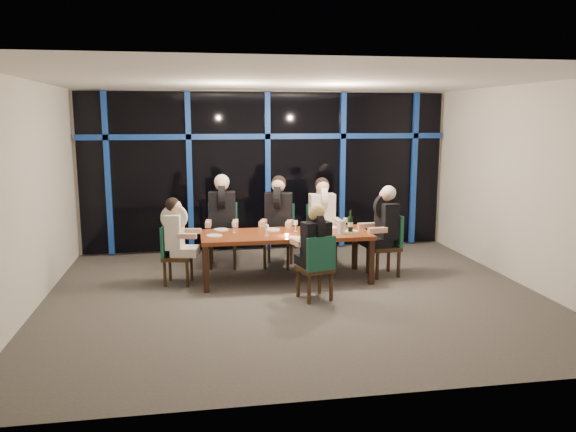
{
  "coord_description": "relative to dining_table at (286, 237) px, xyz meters",
  "views": [
    {
      "loc": [
        -1.38,
        -7.56,
        2.5
      ],
      "look_at": [
        0.0,
        0.6,
        1.05
      ],
      "focal_mm": 35.0,
      "sensor_mm": 36.0,
      "label": 1
    }
  ],
  "objects": [
    {
      "name": "diner_near_mid",
      "position": [
        0.24,
        -0.99,
        0.2
      ],
      "size": [
        0.53,
        0.62,
        0.9
      ],
      "rotation": [
        0.0,
        0.0,
        3.41
      ],
      "color": "black",
      "rests_on": "ground"
    },
    {
      "name": "diner_end_left",
      "position": [
        -1.65,
        0.06,
        0.19
      ],
      "size": [
        0.6,
        0.5,
        0.88
      ],
      "rotation": [
        0.0,
        0.0,
        1.37
      ],
      "color": "silver",
      "rests_on": "ground"
    },
    {
      "name": "chair_end_right",
      "position": [
        1.67,
        0.0,
        -0.13
      ],
      "size": [
        0.5,
        0.5,
        0.99
      ],
      "rotation": [
        0.0,
        0.0,
        4.82
      ],
      "color": "#301E10",
      "rests_on": "ground"
    },
    {
      "name": "plate_far_left",
      "position": [
        -0.97,
        0.39,
        0.08
      ],
      "size": [
        0.24,
        0.24,
        0.01
      ],
      "primitive_type": "cylinder",
      "color": "white",
      "rests_on": "dining_table"
    },
    {
      "name": "wine_glass_b",
      "position": [
        0.17,
        0.09,
        0.2
      ],
      "size": [
        0.07,
        0.07,
        0.18
      ],
      "color": "silver",
      "rests_on": "dining_table"
    },
    {
      "name": "wine_glass_a",
      "position": [
        -0.32,
        -0.13,
        0.19
      ],
      "size": [
        0.06,
        0.06,
        0.16
      ],
      "color": "white",
      "rests_on": "dining_table"
    },
    {
      "name": "chair_far_mid",
      "position": [
        0.03,
        0.89,
        -0.09
      ],
      "size": [
        0.62,
        0.62,
        1.06
      ],
      "rotation": [
        0.0,
        0.0,
        -0.31
      ],
      "color": "#301E10",
      "rests_on": "ground"
    },
    {
      "name": "chair_far_left",
      "position": [
        -0.92,
        1.04,
        -0.08
      ],
      "size": [
        0.54,
        0.54,
        1.07
      ],
      "rotation": [
        0.0,
        0.0,
        -0.09
      ],
      "color": "#301E10",
      "rests_on": "ground"
    },
    {
      "name": "wine_bottle",
      "position": [
        0.99,
        -0.13,
        0.2
      ],
      "size": [
        0.08,
        0.08,
        0.35
      ],
      "rotation": [
        0.0,
        0.0,
        0.03
      ],
      "color": "black",
      "rests_on": "dining_table"
    },
    {
      "name": "diner_end_right",
      "position": [
        1.58,
        -0.01,
        0.26
      ],
      "size": [
        0.64,
        0.52,
        0.96
      ],
      "rotation": [
        0.0,
        0.0,
        4.82
      ],
      "color": "black",
      "rests_on": "ground"
    },
    {
      "name": "window_wall",
      "position": [
        0.01,
        2.13,
        0.87
      ],
      "size": [
        6.86,
        0.43,
        2.94
      ],
      "color": "black",
      "rests_on": "ground"
    },
    {
      "name": "plate_far_right",
      "position": [
        0.77,
        0.26,
        0.08
      ],
      "size": [
        0.24,
        0.24,
        0.01
      ],
      "primitive_type": "cylinder",
      "color": "white",
      "rests_on": "dining_table"
    },
    {
      "name": "chair_far_right",
      "position": [
        0.77,
        0.92,
        -0.11
      ],
      "size": [
        0.48,
        0.48,
        1.02
      ],
      "rotation": [
        0.0,
        0.0,
        -0.01
      ],
      "color": "#301E10",
      "rests_on": "ground"
    },
    {
      "name": "plate_end_left",
      "position": [
        -1.1,
        -0.05,
        0.08
      ],
      "size": [
        0.24,
        0.24,
        0.01
      ],
      "primitive_type": "cylinder",
      "color": "white",
      "rests_on": "dining_table"
    },
    {
      "name": "water_pitcher",
      "position": [
        0.82,
        -0.21,
        0.17
      ],
      "size": [
        0.13,
        0.11,
        0.21
      ],
      "rotation": [
        0.0,
        0.0,
        0.26
      ],
      "color": "silver",
      "rests_on": "dining_table"
    },
    {
      "name": "diner_far_mid",
      "position": [
        0.0,
        0.8,
        0.33
      ],
      "size": [
        0.63,
        0.72,
        1.03
      ],
      "rotation": [
        0.0,
        0.0,
        -0.31
      ],
      "color": "black",
      "rests_on": "ground"
    },
    {
      "name": "wine_glass_c",
      "position": [
        0.43,
        0.03,
        0.21
      ],
      "size": [
        0.07,
        0.07,
        0.19
      ],
      "color": "silver",
      "rests_on": "dining_table"
    },
    {
      "name": "chair_end_left",
      "position": [
        -1.73,
        0.08,
        -0.17
      ],
      "size": [
        0.5,
        0.5,
        0.91
      ],
      "rotation": [
        0.0,
        0.0,
        1.37
      ],
      "color": "#301E10",
      "rests_on": "ground"
    },
    {
      "name": "wine_glass_e",
      "position": [
        0.98,
        0.13,
        0.2
      ],
      "size": [
        0.07,
        0.07,
        0.18
      ],
      "color": "silver",
      "rests_on": "dining_table"
    },
    {
      "name": "plate_near_mid",
      "position": [
        0.1,
        -0.45,
        0.08
      ],
      "size": [
        0.24,
        0.24,
        0.01
      ],
      "primitive_type": "cylinder",
      "color": "white",
      "rests_on": "dining_table"
    },
    {
      "name": "plate_end_right",
      "position": [
        1.02,
        -0.07,
        0.08
      ],
      "size": [
        0.24,
        0.24,
        0.01
      ],
      "primitive_type": "cylinder",
      "color": "white",
      "rests_on": "dining_table"
    },
    {
      "name": "diner_far_right",
      "position": [
        0.77,
        0.83,
        0.29
      ],
      "size": [
        0.51,
        0.64,
        1.0
      ],
      "rotation": [
        0.0,
        0.0,
        -0.01
      ],
      "color": "silver",
      "rests_on": "ground"
    },
    {
      "name": "plate_far_mid",
      "position": [
        -0.17,
        0.27,
        0.08
      ],
      "size": [
        0.24,
        0.24,
        0.01
      ],
      "primitive_type": "cylinder",
      "color": "white",
      "rests_on": "dining_table"
    },
    {
      "name": "chair_near_mid",
      "position": [
        0.26,
        -1.06,
        -0.17
      ],
      "size": [
        0.52,
        0.52,
        0.92
      ],
      "rotation": [
        0.0,
        0.0,
        3.41
      ],
      "color": "#301E10",
      "rests_on": "ground"
    },
    {
      "name": "wine_glass_d",
      "position": [
        -0.79,
        0.16,
        0.19
      ],
      "size": [
        0.06,
        0.06,
        0.16
      ],
      "color": "silver",
      "rests_on": "dining_table"
    },
    {
      "name": "room",
      "position": [
        0.0,
        -0.8,
        1.34
      ],
      "size": [
        7.04,
        7.0,
        3.02
      ],
      "color": "#514C48",
      "rests_on": "ground"
    },
    {
      "name": "diner_far_left",
      "position": [
        -0.92,
        0.95,
        0.34
      ],
      "size": [
        0.56,
        0.69,
        1.04
      ],
      "rotation": [
        0.0,
        0.0,
        -0.09
      ],
      "color": "black",
      "rests_on": "ground"
    },
    {
      "name": "tea_light",
      "position": [
        -0.02,
        -0.23,
        0.08
      ],
      "size": [
        0.05,
        0.05,
        0.03
      ],
      "primitive_type": "cylinder",
      "color": "#FFA94C",
      "rests_on": "dining_table"
    },
    {
      "name": "dining_table",
      "position": [
        0.0,
        0.0,
        0.0
      ],
      "size": [
        2.6,
        1.0,
        0.75
      ],
      "color": "brown",
      "rests_on": "ground"
    }
  ]
}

